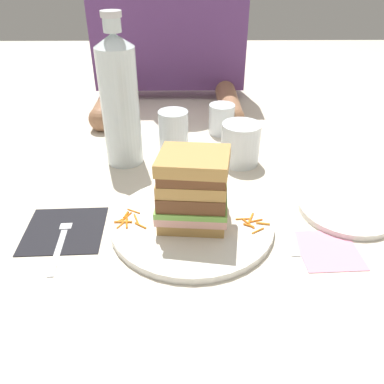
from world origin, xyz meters
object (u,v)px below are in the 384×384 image
at_px(knife, 288,220).
at_px(side_plate, 347,209).
at_px(napkin_pink, 328,250).
at_px(napkin_dark, 65,230).
at_px(empty_tumbler_1, 122,125).
at_px(empty_tumbler_0, 173,130).
at_px(diner_across, 168,5).
at_px(juice_glass, 240,145).
at_px(water_bottle, 120,100).
at_px(main_plate, 192,224).
at_px(fork, 62,237).
at_px(sandwich, 192,190).
at_px(empty_tumbler_2, 222,119).

bearing_deg(knife, side_plate, 13.07).
bearing_deg(knife, napkin_pink, -59.33).
distance_m(napkin_dark, empty_tumbler_1, 0.37).
relative_size(empty_tumbler_0, diner_across, 0.16).
height_order(empty_tumbler_0, empty_tumbler_1, empty_tumbler_0).
height_order(juice_glass, water_bottle, water_bottle).
bearing_deg(juice_glass, main_plate, -114.73).
height_order(juice_glass, napkin_pink, juice_glass).
height_order(main_plate, napkin_dark, main_plate).
height_order(fork, napkin_pink, fork).
xyz_separation_m(napkin_dark, napkin_pink, (0.43, -0.06, -0.00)).
xyz_separation_m(napkin_dark, fork, (0.00, -0.02, 0.00)).
relative_size(knife, water_bottle, 0.65).
xyz_separation_m(napkin_pink, diner_across, (-0.27, 0.73, 0.26)).
xyz_separation_m(main_plate, water_bottle, (-0.14, 0.24, 0.13)).
xyz_separation_m(sandwich, napkin_pink, (0.21, -0.06, -0.07)).
bearing_deg(main_plate, diner_across, 95.04).
distance_m(napkin_dark, juice_glass, 0.40).
bearing_deg(side_plate, knife, -166.93).
bearing_deg(diner_across, empty_tumbler_2, -63.68).
distance_m(sandwich, fork, 0.23).
relative_size(knife, juice_glass, 2.22).
bearing_deg(knife, empty_tumbler_1, 134.39).
height_order(sandwich, empty_tumbler_1, sandwich).
bearing_deg(napkin_pink, empty_tumbler_0, 124.68).
height_order(sandwich, side_plate, sandwich).
bearing_deg(napkin_dark, main_plate, 1.66).
xyz_separation_m(empty_tumbler_0, empty_tumbler_2, (0.12, 0.09, -0.01)).
xyz_separation_m(sandwich, empty_tumbler_0, (-0.04, 0.30, -0.03)).
height_order(fork, diner_across, diner_across).
bearing_deg(main_plate, napkin_pink, -16.19).
relative_size(fork, juice_glass, 1.84).
relative_size(sandwich, empty_tumbler_2, 1.78).
bearing_deg(juice_glass, sandwich, -114.63).
xyz_separation_m(fork, empty_tumbler_0, (0.18, 0.33, 0.04)).
bearing_deg(empty_tumbler_1, napkin_dark, -97.92).
distance_m(side_plate, napkin_pink, 0.12).
height_order(water_bottle, diner_across, diner_across).
relative_size(fork, knife, 0.83).
bearing_deg(empty_tumbler_1, water_bottle, -79.71).
height_order(sandwich, napkin_pink, sandwich).
relative_size(knife, diner_across, 0.35).
bearing_deg(side_plate, napkin_dark, -174.31).
height_order(knife, diner_across, diner_across).
relative_size(fork, napkin_pink, 1.71).
distance_m(napkin_dark, empty_tumbler_2, 0.50).
height_order(napkin_dark, empty_tumbler_2, empty_tumbler_2).
bearing_deg(side_plate, fork, -171.75).
distance_m(sandwich, empty_tumbler_2, 0.40).
xyz_separation_m(main_plate, side_plate, (0.28, 0.04, -0.00)).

